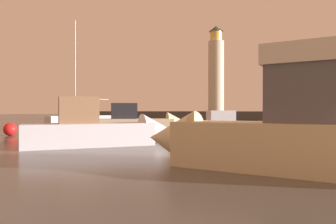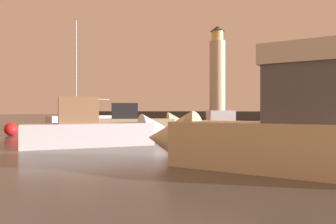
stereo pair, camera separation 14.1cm
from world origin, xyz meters
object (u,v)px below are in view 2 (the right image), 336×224
object	(u,v)px
motorboat_1	(239,131)
motorboat_3	(291,123)
sailboat_moored	(83,121)
motorboat_2	(147,122)
lighthouse	(217,71)
mooring_buoy	(11,129)
motorboat_0	(108,130)
motorboat_4	(261,132)

from	to	relation	value
motorboat_1	motorboat_3	distance (m)	5.82
motorboat_3	sailboat_moored	xyz separation A→B (m)	(-22.57, 8.52, -0.27)
motorboat_1	motorboat_2	xyz separation A→B (m)	(-8.61, 7.06, 0.18)
lighthouse	mooring_buoy	xyz separation A→B (m)	(-11.32, -41.06, -9.13)
lighthouse	motorboat_3	size ratio (longest dim) A/B	2.33
motorboat_3	mooring_buoy	world-z (taller)	motorboat_3
motorboat_3	mooring_buoy	xyz separation A→B (m)	(-20.48, -5.35, -0.47)
motorboat_0	sailboat_moored	size ratio (longest dim) A/B	0.63
mooring_buoy	lighthouse	bearing A→B (deg)	74.59
motorboat_2	motorboat_4	bearing A→B (deg)	-60.17
motorboat_3	motorboat_2	bearing A→B (deg)	168.17
motorboat_0	sailboat_moored	xyz separation A→B (m)	(-11.95, 17.69, -0.15)
motorboat_3	mooring_buoy	bearing A→B (deg)	-165.36
motorboat_1	sailboat_moored	xyz separation A→B (m)	(-18.87, 13.00, 0.08)
lighthouse	mooring_buoy	world-z (taller)	lighthouse
lighthouse	motorboat_2	size ratio (longest dim) A/B	1.86
motorboat_3	motorboat_4	distance (m)	14.50
motorboat_2	motorboat_4	xyz separation A→B (m)	(9.65, -16.83, 0.43)
motorboat_3	mooring_buoy	distance (m)	21.17
motorboat_4	mooring_buoy	bearing A→B (deg)	153.44
motorboat_3	motorboat_4	world-z (taller)	motorboat_4
motorboat_1	mooring_buoy	distance (m)	16.79
motorboat_0	motorboat_1	bearing A→B (deg)	34.13
motorboat_2	motorboat_4	world-z (taller)	motorboat_4
motorboat_0	motorboat_2	world-z (taller)	motorboat_0
lighthouse	sailboat_moored	size ratio (longest dim) A/B	1.32
lighthouse	mooring_buoy	bearing A→B (deg)	-105.41
motorboat_2	motorboat_4	size ratio (longest dim) A/B	0.99
lighthouse	motorboat_2	bearing A→B (deg)	-95.46
motorboat_1	motorboat_2	size ratio (longest dim) A/B	0.71
motorboat_1	mooring_buoy	bearing A→B (deg)	-177.02
motorboat_2	sailboat_moored	bearing A→B (deg)	149.90
lighthouse	motorboat_2	distance (m)	34.44
motorboat_4	mooring_buoy	world-z (taller)	motorboat_4
lighthouse	motorboat_3	world-z (taller)	lighthouse
motorboat_4	motorboat_3	bearing A→B (deg)	79.38
mooring_buoy	motorboat_1	bearing A→B (deg)	2.98
motorboat_0	motorboat_1	world-z (taller)	motorboat_0
lighthouse	motorboat_2	xyz separation A→B (m)	(-3.16, -33.13, -8.84)
mooring_buoy	motorboat_3	bearing A→B (deg)	14.64
motorboat_3	sailboat_moored	distance (m)	24.13
motorboat_2	motorboat_3	bearing A→B (deg)	-11.83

